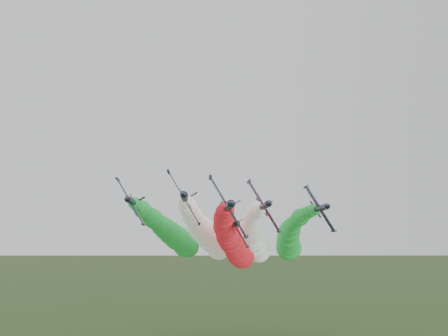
{
  "coord_description": "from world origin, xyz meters",
  "views": [
    {
      "loc": [
        -7.67,
        -83.82,
        36.33
      ],
      "look_at": [
        -2.59,
        0.53,
        50.19
      ],
      "focal_mm": 35.0,
      "sensor_mm": 36.0,
      "label": 1
    }
  ],
  "objects": [
    {
      "name": "jet_inner_right",
      "position": [
        10.55,
        55.9,
        36.08
      ],
      "size": [
        17.53,
        91.61,
        19.37
      ],
      "rotation": [
        0.0,
        1.03,
        0.0
      ],
      "color": "black",
      "rests_on": "ground"
    },
    {
      "name": "jet_outer_left",
      "position": [
        -15.36,
        66.33,
        37.47
      ],
      "size": [
        17.55,
        91.63,
        19.39
      ],
      "rotation": [
        0.0,
        1.03,
        0.0
      ],
      "color": "black",
      "rests_on": "ground"
    },
    {
      "name": "jet_lead",
      "position": [
        3.2,
        44.33,
        34.79
      ],
      "size": [
        17.75,
        91.83,
        19.59
      ],
      "rotation": [
        0.0,
        1.03,
        0.0
      ],
      "color": "black",
      "rests_on": "ground"
    },
    {
      "name": "jet_outer_right",
      "position": [
        24.06,
        66.99,
        36.07
      ],
      "size": [
        17.52,
        91.6,
        19.36
      ],
      "rotation": [
        0.0,
        1.03,
        0.0
      ],
      "color": "black",
      "rests_on": "ground"
    },
    {
      "name": "jet_trail",
      "position": [
        6.12,
        68.68,
        33.07
      ],
      "size": [
        17.45,
        91.53,
        19.29
      ],
      "rotation": [
        0.0,
        1.03,
        0.0
      ],
      "color": "black",
      "rests_on": "ground"
    },
    {
      "name": "jet_inner_left",
      "position": [
        -4.39,
        52.27,
        37.42
      ],
      "size": [
        17.63,
        91.71,
        19.47
      ],
      "rotation": [
        0.0,
        1.03,
        0.0
      ],
      "color": "black",
      "rests_on": "ground"
    }
  ]
}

